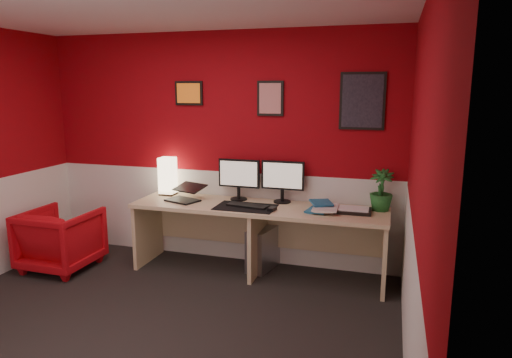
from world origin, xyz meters
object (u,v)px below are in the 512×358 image
at_px(shoji_lamp, 168,177).
at_px(zen_tray, 353,211).
at_px(monitor_left, 239,173).
at_px(potted_plant, 381,190).
at_px(monitor_right, 282,175).
at_px(laptop, 182,191).
at_px(desk, 258,240).
at_px(pc_tower, 263,248).
at_px(armchair, 61,239).

xyz_separation_m(shoji_lamp, zen_tray, (2.05, -0.16, -0.18)).
height_order(monitor_left, zen_tray, monitor_left).
bearing_deg(potted_plant, monitor_right, 177.93).
xyz_separation_m(laptop, potted_plant, (2.02, 0.22, 0.09)).
height_order(monitor_right, potted_plant, monitor_right).
height_order(desk, potted_plant, potted_plant).
xyz_separation_m(monitor_right, zen_tray, (0.74, -0.18, -0.28)).
height_order(potted_plant, pc_tower, potted_plant).
height_order(shoji_lamp, zen_tray, shoji_lamp).
xyz_separation_m(monitor_left, monitor_right, (0.47, 0.03, 0.00)).
bearing_deg(shoji_lamp, monitor_right, 0.97).
distance_m(desk, zen_tray, 1.02).
bearing_deg(pc_tower, shoji_lamp, -169.87).
bearing_deg(monitor_right, potted_plant, -2.07).
distance_m(monitor_left, pc_tower, 0.85).
distance_m(monitor_left, zen_tray, 1.26).
height_order(laptop, potted_plant, potted_plant).
height_order(pc_tower, armchair, armchair).
height_order(shoji_lamp, armchair, shoji_lamp).
bearing_deg(laptop, monitor_right, 33.54).
bearing_deg(zen_tray, monitor_left, 172.65).
bearing_deg(armchair, laptop, -160.55).
height_order(laptop, monitor_left, monitor_left).
distance_m(monitor_right, potted_plant, 1.00).
height_order(shoji_lamp, laptop, shoji_lamp).
bearing_deg(armchair, zen_tray, -169.82).
bearing_deg(shoji_lamp, monitor_left, -0.21).
bearing_deg(monitor_right, shoji_lamp, -179.03).
xyz_separation_m(zen_tray, potted_plant, (0.25, 0.15, 0.19)).
bearing_deg(shoji_lamp, zen_tray, -4.45).
xyz_separation_m(desk, monitor_left, (-0.27, 0.19, 0.66)).
distance_m(monitor_left, armchair, 2.03).
bearing_deg(laptop, potted_plant, 25.72).
distance_m(desk, pc_tower, 0.21).
bearing_deg(pc_tower, monitor_right, 29.98).
bearing_deg(monitor_left, shoji_lamp, 179.79).
xyz_separation_m(shoji_lamp, pc_tower, (1.12, -0.04, -0.70)).
height_order(laptop, zen_tray, laptop).
height_order(shoji_lamp, monitor_right, monitor_right).
distance_m(desk, armchair, 2.11).
bearing_deg(monitor_right, monitor_left, -176.93).
bearing_deg(shoji_lamp, pc_tower, -1.96).
relative_size(shoji_lamp, monitor_right, 0.69).
height_order(shoji_lamp, pc_tower, shoji_lamp).
xyz_separation_m(potted_plant, armchair, (-3.26, -0.63, -0.61)).
relative_size(shoji_lamp, laptop, 1.21).
bearing_deg(desk, laptop, -177.41).
bearing_deg(desk, shoji_lamp, 169.94).
bearing_deg(armchair, desk, -166.66).
bearing_deg(pc_tower, desk, -83.84).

